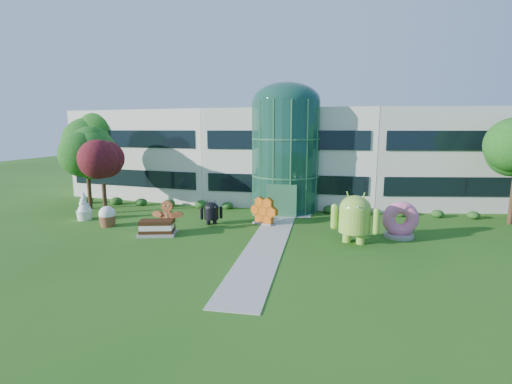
% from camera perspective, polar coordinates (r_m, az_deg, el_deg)
% --- Properties ---
extents(ground, '(140.00, 140.00, 0.00)m').
position_cam_1_polar(ground, '(23.09, 1.17, -8.98)').
color(ground, '#215114').
rests_on(ground, ground).
extents(building, '(46.00, 15.00, 9.30)m').
position_cam_1_polar(building, '(39.84, 5.50, 5.70)').
color(building, beige).
rests_on(building, ground).
extents(atrium, '(6.00, 6.00, 9.80)m').
position_cam_1_polar(atrium, '(33.86, 4.58, 5.44)').
color(atrium, '#194738').
rests_on(atrium, ground).
extents(walkway, '(2.40, 20.00, 0.04)m').
position_cam_1_polar(walkway, '(24.96, 1.94, -7.49)').
color(walkway, '#9E9E93').
rests_on(walkway, ground).
extents(tree_red, '(4.00, 4.00, 6.00)m').
position_cam_1_polar(tree_red, '(35.06, -22.44, 1.76)').
color(tree_red, '#3F0C14').
rests_on(tree_red, ground).
extents(trees_backdrop, '(52.00, 8.00, 8.40)m').
position_cam_1_polar(trees_backdrop, '(34.91, 4.74, 4.41)').
color(trees_backdrop, '#1B4E13').
rests_on(trees_backdrop, ground).
extents(android_green, '(3.80, 3.10, 3.72)m').
position_cam_1_polar(android_green, '(24.92, 14.94, -3.47)').
color(android_green, '#87B93B').
rests_on(android_green, ground).
extents(android_black, '(2.17, 1.88, 2.08)m').
position_cam_1_polar(android_black, '(29.18, -6.88, -2.96)').
color(android_black, black).
rests_on(android_black, ground).
extents(donut, '(2.54, 1.37, 2.55)m').
position_cam_1_polar(donut, '(27.35, 21.25, -3.90)').
color(donut, '#EA598D').
rests_on(donut, ground).
extents(gingerbread, '(2.58, 1.03, 2.37)m').
position_cam_1_polar(gingerbread, '(27.46, -13.44, -3.65)').
color(gingerbread, brown).
rests_on(gingerbread, ground).
extents(ice_cream_sandwich, '(2.74, 1.80, 1.12)m').
position_cam_1_polar(ice_cream_sandwich, '(26.91, -15.02, -5.35)').
color(ice_cream_sandwich, black).
rests_on(ice_cream_sandwich, ground).
extents(honeycomb, '(2.63, 1.85, 1.96)m').
position_cam_1_polar(honeycomb, '(28.99, 1.25, -3.09)').
color(honeycomb, orange).
rests_on(honeycomb, ground).
extents(froyo, '(1.75, 1.75, 2.33)m').
position_cam_1_polar(froyo, '(33.50, -24.96, -1.94)').
color(froyo, white).
rests_on(froyo, ground).
extents(cupcake, '(1.50, 1.50, 1.59)m').
position_cam_1_polar(cupcake, '(30.61, -21.90, -3.47)').
color(cupcake, white).
rests_on(cupcake, ground).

